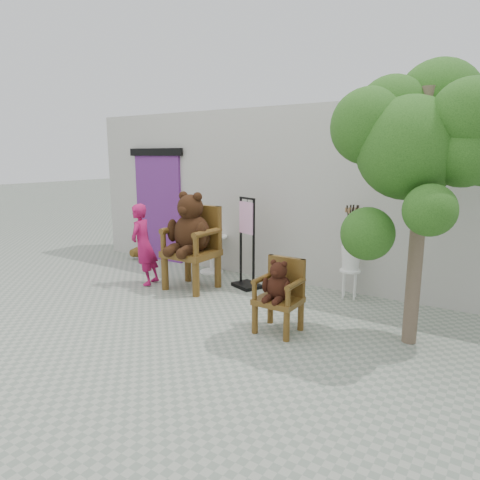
{
  "coord_description": "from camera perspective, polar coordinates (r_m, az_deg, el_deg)",
  "views": [
    {
      "loc": [
        3.27,
        -3.94,
        2.18
      ],
      "look_at": [
        -0.12,
        1.27,
        0.95
      ],
      "focal_mm": 32.0,
      "sensor_mm": 36.0,
      "label": 1
    }
  ],
  "objects": [
    {
      "name": "tree",
      "position": [
        5.2,
        23.83,
        12.46
      ],
      "size": [
        2.07,
        1.85,
        3.26
      ],
      "rotation": [
        0.0,
        0.0,
        0.06
      ],
      "color": "brown",
      "rests_on": "ground"
    },
    {
      "name": "doorway",
      "position": [
        9.1,
        -10.79,
        4.59
      ],
      "size": [
        1.4,
        0.11,
        2.33
      ],
      "color": "#612674",
      "rests_on": "ground"
    },
    {
      "name": "display_stand",
      "position": [
        7.1,
        0.92,
        -1.79
      ],
      "size": [
        0.55,
        0.49,
        1.51
      ],
      "rotation": [
        0.0,
        0.0,
        -0.38
      ],
      "color": "black",
      "rests_on": "ground"
    },
    {
      "name": "cafe_table",
      "position": [
        8.07,
        -3.84,
        -1.28
      ],
      "size": [
        0.6,
        0.6,
        0.7
      ],
      "rotation": [
        0.0,
        0.0,
        -0.13
      ],
      "color": "white",
      "rests_on": "ground"
    },
    {
      "name": "ground_plane",
      "position": [
        5.57,
        -6.23,
        -11.93
      ],
      "size": [
        60.0,
        60.0,
        0.0
      ],
      "primitive_type": "plane",
      "color": "gray",
      "rests_on": "ground"
    },
    {
      "name": "stool_bucket",
      "position": [
        6.77,
        14.55,
        -2.31
      ],
      "size": [
        0.32,
        0.32,
        1.46
      ],
      "rotation": [
        0.0,
        0.0,
        0.22
      ],
      "color": "white",
      "rests_on": "ground"
    },
    {
      "name": "back_wall",
      "position": [
        7.8,
        8.15,
        6.08
      ],
      "size": [
        9.0,
        1.0,
        3.0
      ],
      "primitive_type": "cube",
      "color": "#B9B6AD",
      "rests_on": "ground"
    },
    {
      "name": "potted_plant",
      "position": [
        9.39,
        -13.3,
        -1.36
      ],
      "size": [
        0.37,
        0.33,
        0.38
      ],
      "primitive_type": "imported",
      "rotation": [
        0.0,
        0.0,
        -0.1
      ],
      "color": "#183F11",
      "rests_on": "ground"
    },
    {
      "name": "person",
      "position": [
        7.45,
        -12.74,
        -0.62
      ],
      "size": [
        0.46,
        0.58,
        1.38
      ],
      "primitive_type": "imported",
      "rotation": [
        0.0,
        0.0,
        -1.28
      ],
      "color": "#A61450",
      "rests_on": "ground"
    },
    {
      "name": "chair_small",
      "position": [
        5.37,
        5.32,
        -6.46
      ],
      "size": [
        0.53,
        0.5,
        0.92
      ],
      "color": "#4C3110",
      "rests_on": "ground"
    },
    {
      "name": "chair_big",
      "position": [
        7.04,
        -6.45,
        0.82
      ],
      "size": [
        0.78,
        0.85,
        1.61
      ],
      "color": "#4C3110",
      "rests_on": "ground"
    }
  ]
}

